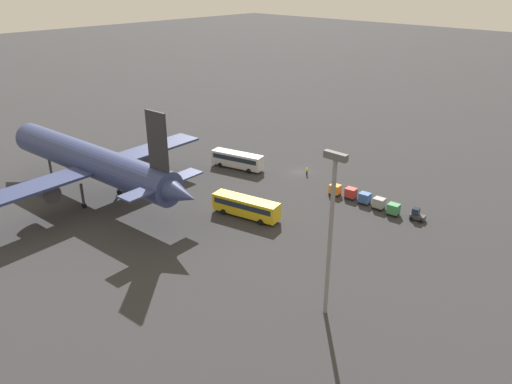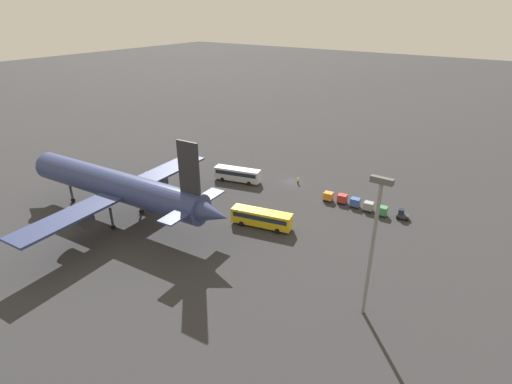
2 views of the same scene
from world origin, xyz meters
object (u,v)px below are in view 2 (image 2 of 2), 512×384
shuttle_bus_far (262,217)px  baggage_tug (402,215)px  shuttle_bus_near (237,174)px  cargo_cart_blue (355,202)px  cargo_cart_grey (369,206)px  worker_person (298,181)px  cargo_cart_red (342,198)px  airplane (117,186)px  cargo_cart_green (382,211)px  cargo_cart_orange (328,196)px

shuttle_bus_far → baggage_tug: 28.75m
shuttle_bus_near → cargo_cart_blue: bearing=172.5°
cargo_cart_grey → cargo_cart_blue: bearing=-2.9°
worker_person → cargo_cart_red: 13.55m
airplane → worker_person: bearing=-124.4°
baggage_tug → cargo_cart_grey: baggage_tug is taller
shuttle_bus_near → worker_person: (-13.05, -7.06, -1.15)m
baggage_tug → cargo_cart_green: 3.98m
airplane → shuttle_bus_near: 30.13m
baggage_tug → cargo_cart_grey: 6.89m
shuttle_bus_far → worker_person: bearing=-92.0°
airplane → shuttle_bus_far: bearing=-155.4°
worker_person → cargo_cart_green: cargo_cart_green is taller
baggage_tug → cargo_cart_orange: 15.94m
shuttle_bus_far → cargo_cart_red: (-8.88, -18.37, -0.82)m
worker_person → cargo_cart_red: size_ratio=0.81×
shuttle_bus_far → cargo_cart_red: bearing=-128.5°
cargo_cart_green → shuttle_bus_far: bearing=44.6°
worker_person → cargo_cart_green: 22.52m
airplane → cargo_cart_grey: 51.29m
airplane → cargo_cart_grey: size_ratio=24.58×
shuttle_bus_far → cargo_cart_green: (-17.94, -17.70, -0.82)m
airplane → cargo_cart_blue: 49.09m
shuttle_bus_far → cargo_cart_orange: (-5.86, -17.68, -0.82)m
cargo_cart_grey → cargo_cart_blue: 3.02m
baggage_tug → cargo_cart_orange: size_ratio=1.19×
baggage_tug → cargo_cart_grey: (6.85, 0.68, 0.25)m
baggage_tug → cargo_cart_blue: 9.88m
cargo_cart_green → cargo_cart_blue: (6.04, -0.53, 0.00)m
worker_person → airplane: bearing=59.9°
baggage_tug → cargo_cart_red: baggage_tug is taller
cargo_cart_blue → cargo_cart_red: (3.02, -0.14, 0.00)m
shuttle_bus_far → shuttle_bus_near: bearing=-53.7°
shuttle_bus_near → cargo_cart_red: bearing=173.6°
cargo_cart_orange → shuttle_bus_far: bearing=71.6°
shuttle_bus_far → cargo_cart_blue: size_ratio=5.76×
shuttle_bus_far → cargo_cart_grey: shuttle_bus_far is taller
airplane → worker_person: (-20.73, -35.70, -6.48)m
shuttle_bus_near → cargo_cart_orange: size_ratio=5.47×
shuttle_bus_far → cargo_cart_red: size_ratio=5.76×
cargo_cart_green → cargo_cart_orange: bearing=0.1°
cargo_cart_blue → shuttle_bus_far: bearing=56.9°
cargo_cart_green → cargo_cart_grey: same height
cargo_cart_blue → worker_person: bearing=-13.3°
cargo_cart_green → worker_person: bearing=-11.1°
cargo_cart_green → cargo_cart_orange: size_ratio=1.00×
shuttle_bus_near → cargo_cart_blue: size_ratio=5.47×
shuttle_bus_far → cargo_cart_green: size_ratio=5.76×
baggage_tug → shuttle_bus_far: bearing=33.0°
cargo_cart_red → cargo_cart_blue: bearing=177.3°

